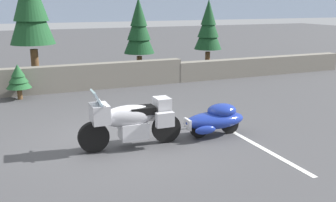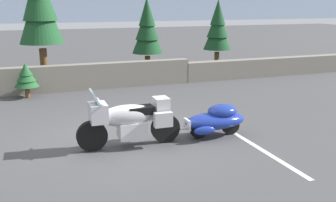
{
  "view_description": "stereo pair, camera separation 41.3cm",
  "coord_description": "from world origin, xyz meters",
  "px_view_note": "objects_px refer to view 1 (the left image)",
  "views": [
    {
      "loc": [
        -2.34,
        -8.32,
        3.09
      ],
      "look_at": [
        1.09,
        -0.11,
        0.85
      ],
      "focal_mm": 42.01,
      "sensor_mm": 36.0,
      "label": 1
    },
    {
      "loc": [
        -1.96,
        -8.47,
        3.09
      ],
      "look_at": [
        1.09,
        -0.11,
        0.85
      ],
      "focal_mm": 42.01,
      "sensor_mm": 36.0,
      "label": 2
    }
  ],
  "objects_px": {
    "pine_tree_tall": "(30,2)",
    "pine_tree_far_right": "(139,29)",
    "car_shaped_trailer": "(215,119)",
    "touring_motorcycle": "(131,120)",
    "pine_tree_secondary": "(208,27)"
  },
  "relations": [
    {
      "from": "car_shaped_trailer",
      "to": "pine_tree_tall",
      "type": "xyz_separation_m",
      "value": [
        -3.46,
        7.27,
        2.7
      ]
    },
    {
      "from": "touring_motorcycle",
      "to": "pine_tree_far_right",
      "type": "bearing_deg",
      "value": 69.92
    },
    {
      "from": "car_shaped_trailer",
      "to": "pine_tree_secondary",
      "type": "xyz_separation_m",
      "value": [
        3.97,
        7.78,
        1.61
      ]
    },
    {
      "from": "pine_tree_secondary",
      "to": "car_shaped_trailer",
      "type": "bearing_deg",
      "value": -117.06
    },
    {
      "from": "touring_motorcycle",
      "to": "car_shaped_trailer",
      "type": "height_order",
      "value": "touring_motorcycle"
    },
    {
      "from": "touring_motorcycle",
      "to": "pine_tree_secondary",
      "type": "xyz_separation_m",
      "value": [
        6.06,
        7.75,
        1.4
      ]
    },
    {
      "from": "car_shaped_trailer",
      "to": "pine_tree_tall",
      "type": "height_order",
      "value": "pine_tree_tall"
    },
    {
      "from": "car_shaped_trailer",
      "to": "pine_tree_far_right",
      "type": "relative_size",
      "value": 0.67
    },
    {
      "from": "pine_tree_tall",
      "to": "pine_tree_far_right",
      "type": "relative_size",
      "value": 1.51
    },
    {
      "from": "pine_tree_far_right",
      "to": "car_shaped_trailer",
      "type": "bearing_deg",
      "value": -94.79
    },
    {
      "from": "touring_motorcycle",
      "to": "pine_tree_secondary",
      "type": "relative_size",
      "value": 0.71
    },
    {
      "from": "touring_motorcycle",
      "to": "pine_tree_secondary",
      "type": "distance_m",
      "value": 9.93
    },
    {
      "from": "pine_tree_tall",
      "to": "pine_tree_secondary",
      "type": "xyz_separation_m",
      "value": [
        7.44,
        0.5,
        -1.09
      ]
    },
    {
      "from": "car_shaped_trailer",
      "to": "pine_tree_secondary",
      "type": "distance_m",
      "value": 8.88
    },
    {
      "from": "touring_motorcycle",
      "to": "pine_tree_far_right",
      "type": "height_order",
      "value": "pine_tree_far_right"
    }
  ]
}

